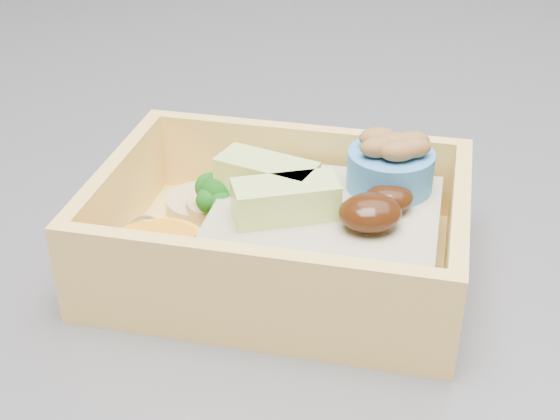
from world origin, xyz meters
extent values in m
cube|color=brown|center=(0.00, 1.20, 0.45)|extent=(3.20, 0.60, 0.90)
cube|color=#38373C|center=(0.00, -0.10, 0.90)|extent=(1.24, 0.84, 0.04)
cube|color=#FFD069|center=(0.00, -0.24, 0.92)|extent=(0.22, 0.19, 0.01)
cube|color=#FFD069|center=(0.03, -0.19, 0.95)|extent=(0.17, 0.07, 0.04)
cube|color=#FFD069|center=(-0.02, -0.30, 0.95)|extent=(0.17, 0.07, 0.04)
cube|color=#FFD069|center=(0.08, -0.27, 0.95)|extent=(0.05, 0.11, 0.04)
cube|color=#FFD069|center=(-0.08, -0.21, 0.95)|extent=(0.05, 0.11, 0.04)
cube|color=tan|center=(0.02, -0.25, 0.94)|extent=(0.14, 0.13, 0.03)
ellipsoid|color=black|center=(0.04, -0.27, 0.96)|extent=(0.04, 0.03, 0.02)
ellipsoid|color=black|center=(0.05, -0.25, 0.96)|extent=(0.03, 0.03, 0.01)
cube|color=#CEF17E|center=(0.00, -0.25, 0.96)|extent=(0.05, 0.02, 0.02)
cube|color=#CEF17E|center=(0.00, -0.22, 0.96)|extent=(0.05, 0.05, 0.02)
cylinder|color=#7FAD5D|center=(-0.02, -0.22, 0.94)|extent=(0.01, 0.01, 0.02)
sphere|color=#166216|center=(-0.02, -0.22, 0.95)|extent=(0.02, 0.02, 0.02)
sphere|color=#166216|center=(-0.02, -0.21, 0.95)|extent=(0.02, 0.02, 0.02)
sphere|color=#166216|center=(-0.03, -0.21, 0.95)|extent=(0.02, 0.02, 0.02)
sphere|color=#166216|center=(-0.02, -0.22, 0.95)|extent=(0.01, 0.01, 0.01)
sphere|color=#166216|center=(-0.03, -0.22, 0.95)|extent=(0.01, 0.01, 0.01)
sphere|color=#166216|center=(-0.02, -0.21, 0.95)|extent=(0.01, 0.01, 0.01)
cylinder|color=yellow|center=(-0.06, -0.25, 0.94)|extent=(0.04, 0.04, 0.02)
cylinder|color=orange|center=(-0.06, -0.25, 0.95)|extent=(0.02, 0.02, 0.00)
cylinder|color=orange|center=(-0.06, -0.25, 0.95)|extent=(0.02, 0.02, 0.00)
cylinder|color=orange|center=(-0.05, -0.26, 0.95)|extent=(0.02, 0.02, 0.00)
cylinder|color=tan|center=(-0.03, -0.19, 0.93)|extent=(0.04, 0.04, 0.01)
cylinder|color=tan|center=(-0.02, -0.20, 0.94)|extent=(0.04, 0.04, 0.01)
ellipsoid|color=silver|center=(0.00, -0.20, 0.94)|extent=(0.02, 0.02, 0.02)
ellipsoid|color=silver|center=(-0.06, -0.23, 0.94)|extent=(0.02, 0.02, 0.02)
cylinder|color=#3E87D5|center=(0.06, -0.23, 0.97)|extent=(0.04, 0.04, 0.02)
ellipsoid|color=brown|center=(0.06, -0.23, 0.98)|extent=(0.02, 0.02, 0.01)
ellipsoid|color=brown|center=(0.07, -0.23, 0.98)|extent=(0.02, 0.02, 0.01)
ellipsoid|color=brown|center=(0.06, -0.22, 0.98)|extent=(0.02, 0.02, 0.01)
ellipsoid|color=brown|center=(0.06, -0.24, 0.98)|extent=(0.02, 0.02, 0.01)
ellipsoid|color=brown|center=(0.05, -0.23, 0.98)|extent=(0.02, 0.02, 0.01)
ellipsoid|color=brown|center=(0.07, -0.24, 0.98)|extent=(0.02, 0.02, 0.01)
camera|label=1|loc=(-0.05, -0.56, 1.15)|focal=50.00mm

